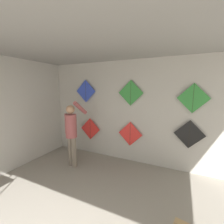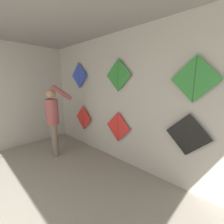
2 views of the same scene
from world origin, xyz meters
The scene contains 9 objects.
back_panel centered at (0.00, 4.17, 1.40)m, with size 5.88×0.06×2.80m, color #BCB7AD.
ceiling_slab centered at (0.00, 2.07, 2.82)m, with size 5.88×4.94×0.04m, color gray.
shopkeeper centered at (-1.30, 3.21, 0.98)m, with size 0.44×0.58×1.74m.
kite_0 centered at (-1.30, 4.08, 0.80)m, with size 0.68×0.01×0.68m.
kite_1 centered at (0.01, 4.08, 0.81)m, with size 0.68×0.01×0.68m.
kite_2 centered at (1.45, 4.08, 0.99)m, with size 0.68×0.01×0.68m.
kite_3 centered at (-1.43, 4.08, 1.97)m, with size 0.68×0.01×0.68m.
kite_4 centered at (0.00, 4.08, 1.93)m, with size 0.68×0.01×0.68m.
kite_5 centered at (1.47, 4.08, 1.83)m, with size 0.68×0.01×0.68m.
Camera 1 is at (1.24, 0.26, 2.07)m, focal length 24.00 mm.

